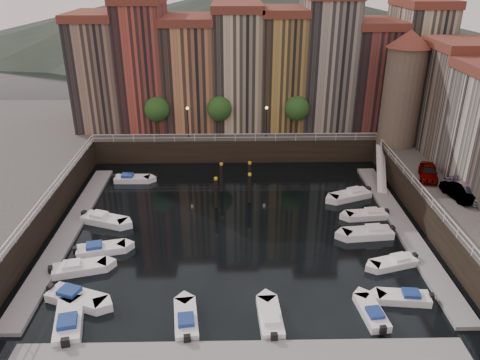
{
  "coord_description": "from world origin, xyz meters",
  "views": [
    {
      "loc": [
        -0.48,
        -40.12,
        23.51
      ],
      "look_at": [
        0.38,
        4.0,
        3.08
      ],
      "focal_mm": 35.0,
      "sensor_mm": 36.0,
      "label": 1
    }
  ],
  "objects_px": {
    "car_a": "(428,173)",
    "car_b": "(458,193)",
    "corner_tower": "(403,87)",
    "boat_left_2": "(100,249)",
    "gangway": "(381,166)",
    "boat_left_1": "(78,268)",
    "mooring_pilings": "(234,184)",
    "boat_left_0": "(76,298)",
    "car_c": "(466,192)"
  },
  "relations": [
    {
      "from": "boat_left_0",
      "to": "gangway",
      "type": "bearing_deg",
      "value": 56.97
    },
    {
      "from": "gangway",
      "to": "car_c",
      "type": "bearing_deg",
      "value": -65.06
    },
    {
      "from": "corner_tower",
      "to": "boat_left_2",
      "type": "bearing_deg",
      "value": -149.49
    },
    {
      "from": "gangway",
      "to": "car_c",
      "type": "distance_m",
      "value": 11.69
    },
    {
      "from": "car_c",
      "to": "mooring_pilings",
      "type": "bearing_deg",
      "value": 145.19
    },
    {
      "from": "car_a",
      "to": "car_b",
      "type": "bearing_deg",
      "value": -59.09
    },
    {
      "from": "gangway",
      "to": "boat_left_2",
      "type": "bearing_deg",
      "value": -153.69
    },
    {
      "from": "gangway",
      "to": "boat_left_1",
      "type": "relative_size",
      "value": 1.75
    },
    {
      "from": "car_a",
      "to": "car_b",
      "type": "distance_m",
      "value": 4.68
    },
    {
      "from": "mooring_pilings",
      "to": "car_c",
      "type": "relative_size",
      "value": 0.98
    },
    {
      "from": "boat_left_1",
      "to": "car_b",
      "type": "height_order",
      "value": "car_b"
    },
    {
      "from": "boat_left_0",
      "to": "boat_left_2",
      "type": "height_order",
      "value": "boat_left_0"
    },
    {
      "from": "corner_tower",
      "to": "boat_left_1",
      "type": "distance_m",
      "value": 41.16
    },
    {
      "from": "boat_left_0",
      "to": "car_a",
      "type": "bearing_deg",
      "value": 46.41
    },
    {
      "from": "boat_left_1",
      "to": "car_a",
      "type": "height_order",
      "value": "car_a"
    },
    {
      "from": "corner_tower",
      "to": "car_c",
      "type": "height_order",
      "value": "corner_tower"
    },
    {
      "from": "boat_left_0",
      "to": "car_b",
      "type": "distance_m",
      "value": 35.41
    },
    {
      "from": "boat_left_1",
      "to": "gangway",
      "type": "bearing_deg",
      "value": 15.39
    },
    {
      "from": "mooring_pilings",
      "to": "car_a",
      "type": "distance_m",
      "value": 20.44
    },
    {
      "from": "corner_tower",
      "to": "car_b",
      "type": "xyz_separation_m",
      "value": [
        1.1,
        -15.07,
        -6.53
      ]
    },
    {
      "from": "gangway",
      "to": "car_b",
      "type": "height_order",
      "value": "car_b"
    },
    {
      "from": "corner_tower",
      "to": "boat_left_2",
      "type": "xyz_separation_m",
      "value": [
        -32.34,
        -19.05,
        -9.84
      ]
    },
    {
      "from": "mooring_pilings",
      "to": "car_b",
      "type": "relative_size",
      "value": 1.13
    },
    {
      "from": "car_c",
      "to": "boat_left_1",
      "type": "bearing_deg",
      "value": 172.73
    },
    {
      "from": "corner_tower",
      "to": "boat_left_0",
      "type": "relative_size",
      "value": 2.75
    },
    {
      "from": "corner_tower",
      "to": "car_c",
      "type": "xyz_separation_m",
      "value": [
        1.97,
        -14.98,
        -6.53
      ]
    },
    {
      "from": "mooring_pilings",
      "to": "boat_left_0",
      "type": "relative_size",
      "value": 0.9
    },
    {
      "from": "boat_left_0",
      "to": "car_a",
      "type": "height_order",
      "value": "car_a"
    },
    {
      "from": "corner_tower",
      "to": "boat_left_2",
      "type": "distance_m",
      "value": 38.8
    },
    {
      "from": "boat_left_0",
      "to": "car_c",
      "type": "distance_m",
      "value": 36.27
    },
    {
      "from": "corner_tower",
      "to": "mooring_pilings",
      "type": "bearing_deg",
      "value": -157.31
    },
    {
      "from": "corner_tower",
      "to": "gangway",
      "type": "relative_size",
      "value": 1.66
    },
    {
      "from": "boat_left_0",
      "to": "boat_left_1",
      "type": "relative_size",
      "value": 1.06
    },
    {
      "from": "mooring_pilings",
      "to": "boat_left_0",
      "type": "bearing_deg",
      "value": -125.25
    },
    {
      "from": "car_c",
      "to": "gangway",
      "type": "bearing_deg",
      "value": 96.55
    },
    {
      "from": "car_b",
      "to": "boat_left_0",
      "type": "bearing_deg",
      "value": -173.76
    },
    {
      "from": "mooring_pilings",
      "to": "boat_left_2",
      "type": "distance_m",
      "value": 16.17
    },
    {
      "from": "gangway",
      "to": "boat_left_0",
      "type": "relative_size",
      "value": 1.66
    },
    {
      "from": "corner_tower",
      "to": "boat_left_0",
      "type": "height_order",
      "value": "corner_tower"
    },
    {
      "from": "gangway",
      "to": "car_c",
      "type": "relative_size",
      "value": 1.81
    },
    {
      "from": "boat_left_2",
      "to": "car_b",
      "type": "bearing_deg",
      "value": -5.97
    },
    {
      "from": "boat_left_0",
      "to": "boat_left_2",
      "type": "relative_size",
      "value": 1.08
    },
    {
      "from": "mooring_pilings",
      "to": "car_c",
      "type": "bearing_deg",
      "value": -16.42
    },
    {
      "from": "car_c",
      "to": "boat_left_0",
      "type": "bearing_deg",
      "value": 179.06
    },
    {
      "from": "gangway",
      "to": "car_b",
      "type": "distance_m",
      "value": 11.44
    },
    {
      "from": "car_a",
      "to": "corner_tower",
      "type": "bearing_deg",
      "value": 107.62
    },
    {
      "from": "corner_tower",
      "to": "car_a",
      "type": "xyz_separation_m",
      "value": [
        0.02,
        -10.51,
        -6.45
      ]
    },
    {
      "from": "boat_left_2",
      "to": "car_c",
      "type": "height_order",
      "value": "car_c"
    },
    {
      "from": "car_b",
      "to": "corner_tower",
      "type": "bearing_deg",
      "value": 82.68
    },
    {
      "from": "boat_left_2",
      "to": "car_a",
      "type": "xyz_separation_m",
      "value": [
        32.35,
        8.54,
        3.4
      ]
    }
  ]
}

